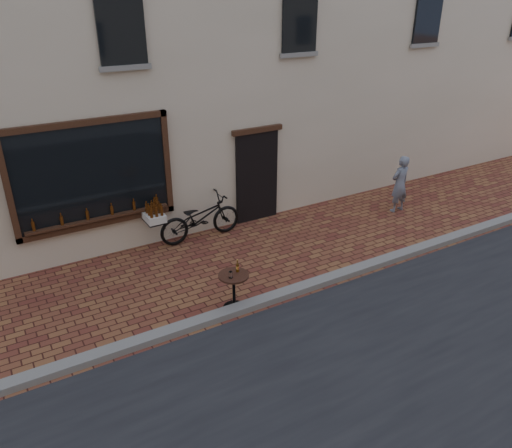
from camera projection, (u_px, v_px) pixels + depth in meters
ground at (262, 311)px, 8.91m from camera, size 90.00×90.00×0.00m
kerb at (256, 303)px, 9.04m from camera, size 90.00×0.25×0.12m
cargo_bicycle at (199, 218)px, 11.27m from camera, size 2.25×0.71×1.10m
bistro_table at (234, 284)px, 8.80m from camera, size 0.54×0.54×0.93m
pedestrian at (400, 184)px, 12.60m from camera, size 0.55×0.38×1.47m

